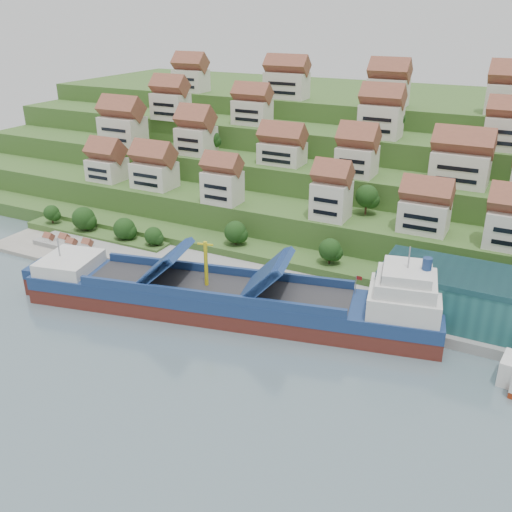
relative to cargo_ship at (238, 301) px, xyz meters
The scene contains 9 objects.
ground 5.31m from the cargo_ship, 15.08° to the right, with size 300.00×300.00×0.00m, color slate.
quay 27.72m from the cargo_ship, 30.41° to the left, with size 180.00×14.00×2.20m, color gray.
pebble_beach 55.38m from the cargo_ship, 168.55° to the left, with size 45.00×20.00×1.00m, color gray.
hillside 102.84m from the cargo_ship, 87.87° to the left, with size 260.00×128.00×31.00m.
hillside_village 63.14m from the cargo_ship, 84.43° to the left, with size 159.65×62.02×28.30m.
hillside_trees 46.25m from the cargo_ship, 94.80° to the left, with size 140.86×62.61×31.80m.
flagpole 23.92m from the cargo_ship, 22.26° to the left, with size 1.28×0.16×8.00m.
beach_huts 57.05m from the cargo_ship, behind, with size 14.40×3.70×2.20m.
cargo_ship is the anchor object (origin of this frame).
Camera 1 is at (46.64, -89.49, 59.06)m, focal length 40.00 mm.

